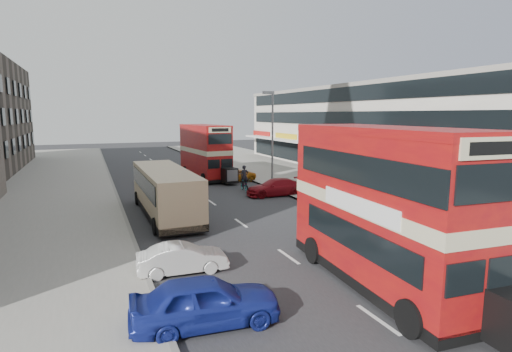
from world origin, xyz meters
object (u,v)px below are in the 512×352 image
car_right_b (234,176)px  pedestrian_near (325,183)px  coach (165,190)px  bus_second (205,151)px  car_left_front (183,258)px  car_right_c (209,163)px  street_lamp (272,131)px  bus_main (385,207)px  car_right_a (275,187)px  car_left_near (206,301)px  cyclist (245,183)px

car_right_b → pedestrian_near: 9.92m
coach → pedestrian_near: coach is taller
bus_second → car_left_front: bus_second is taller
coach → car_right_c: size_ratio=2.75×
street_lamp → pedestrian_near: size_ratio=4.51×
bus_main → bus_second: bearing=-87.6°
car_left_front → car_right_a: 15.96m
bus_second → car_right_b: size_ratio=2.34×
car_left_front → bus_second: bearing=-14.1°
car_right_c → car_left_front: bearing=-11.0°
coach → car_right_a: (8.92, 3.05, -0.94)m
street_lamp → car_left_near: bearing=-119.5°
bus_main → car_right_a: bus_main is taller
car_right_a → cyclist: (-1.52, 2.62, 0.05)m
car_left_front → car_right_b: car_left_front is taller
car_right_b → cyclist: bearing=-16.7°
bus_second → car_right_c: 7.56m
car_left_front → pedestrian_near: bearing=-47.3°
bus_second → car_left_near: bus_second is taller
pedestrian_near → cyclist: size_ratio=0.85×
bus_second → bus_main: bearing=83.7°
car_right_a → car_left_near: bearing=-29.3°
bus_main → car_right_c: bus_main is taller
car_left_front → car_right_c: car_right_c is taller
car_left_front → car_right_c: size_ratio=0.95×
car_right_a → car_right_b: (-0.72, 7.38, -0.11)m
bus_second → car_left_near: (-7.47, -26.99, -1.90)m
car_right_c → car_right_a: bearing=8.1°
coach → car_left_near: bearing=-95.7°
street_lamp → car_right_c: (-1.62, 13.59, -4.15)m
street_lamp → car_left_front: size_ratio=2.30×
car_left_near → car_right_c: 35.28m
car_left_front → pedestrian_near: pedestrian_near is taller
cyclist → bus_main: bearing=-90.5°
street_lamp → pedestrian_near: 6.69m
bus_second → coach: (-6.22, -13.26, -1.06)m
street_lamp → bus_main: bearing=-103.3°
car_right_a → cyclist: bearing=-148.0°
bus_main → coach: size_ratio=1.01×
street_lamp → car_right_c: bearing=96.8°
pedestrian_near → bus_main: bearing=67.1°
coach → car_right_a: 9.47m
car_left_near → coach: bearing=-0.4°
coach → pedestrian_near: bearing=6.2°
bus_second → car_right_c: bearing=-113.7°
car_right_a → car_right_b: 7.42m
bus_second → coach: bearing=60.2°
street_lamp → car_left_near: size_ratio=1.84×
pedestrian_near → car_right_a: bearing=-23.5°
coach → car_left_near: (-1.25, -13.73, -0.84)m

